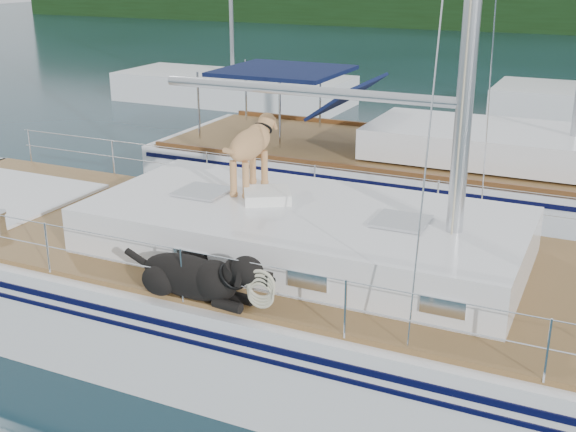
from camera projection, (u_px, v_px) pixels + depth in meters
The scene contains 5 objects.
ground at pixel (247, 329), 9.53m from camera, with size 120.00×120.00×0.00m, color black.
shore_bank at pixel (569, 22), 48.76m from camera, with size 92.00×1.00×1.20m, color #595147.
main_sailboat at pixel (252, 284), 9.26m from camera, with size 12.00×3.82×14.01m.
neighbor_sailboat at pixel (440, 180), 13.79m from camera, with size 11.00×3.50×13.30m.
bg_boat_west at pixel (233, 89), 24.52m from camera, with size 8.00×3.00×11.65m.
Camera 1 is at (4.07, -7.45, 4.61)m, focal length 45.00 mm.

